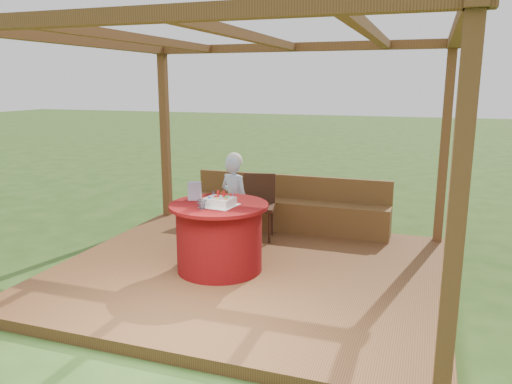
% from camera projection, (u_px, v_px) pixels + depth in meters
% --- Properties ---
extents(ground, '(60.00, 60.00, 0.00)m').
position_uv_depth(ground, '(249.00, 277.00, 5.98)').
color(ground, '#294818').
rests_on(ground, ground).
extents(deck, '(4.50, 4.00, 0.12)m').
position_uv_depth(deck, '(249.00, 273.00, 5.97)').
color(deck, brown).
rests_on(deck, ground).
extents(pergola, '(4.50, 4.00, 2.72)m').
position_uv_depth(pergola, '(249.00, 71.00, 5.46)').
color(pergola, brown).
rests_on(pergola, deck).
extents(bench, '(3.00, 0.42, 0.80)m').
position_uv_depth(bench, '(288.00, 212.00, 7.48)').
color(bench, brown).
rests_on(bench, deck).
extents(table, '(1.15, 1.15, 0.80)m').
position_uv_depth(table, '(219.00, 237.00, 5.83)').
color(table, maroon).
rests_on(table, deck).
extents(chair, '(0.54, 0.54, 0.91)m').
position_uv_depth(chair, '(258.00, 202.00, 7.05)').
color(chair, '#371D11').
rests_on(chair, deck).
extents(elderly_woman, '(0.53, 0.44, 1.28)m').
position_uv_depth(elderly_woman, '(235.00, 200.00, 6.62)').
color(elderly_woman, '#9CC2E8').
rests_on(elderly_woman, deck).
extents(birthday_cake, '(0.40, 0.40, 0.17)m').
position_uv_depth(birthday_cake, '(220.00, 202.00, 5.64)').
color(birthday_cake, white).
rests_on(birthday_cake, table).
extents(gift_bag, '(0.17, 0.14, 0.21)m').
position_uv_depth(gift_bag, '(195.00, 191.00, 5.92)').
color(gift_bag, '#C680AC').
rests_on(gift_bag, table).
extents(drinking_glass, '(0.13, 0.13, 0.10)m').
position_uv_depth(drinking_glass, '(202.00, 205.00, 5.50)').
color(drinking_glass, white).
rests_on(drinking_glass, table).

